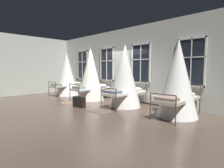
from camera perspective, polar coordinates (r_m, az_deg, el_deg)
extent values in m
plane|color=#4C3D33|center=(8.27, -2.21, -6.10)|extent=(19.84, 19.84, 0.00)
cube|color=#B2B7AD|center=(9.06, 3.82, 6.28)|extent=(10.92, 0.10, 3.59)
cube|color=#B2B7AD|center=(12.04, -26.55, 5.46)|extent=(0.10, 6.80, 3.59)
cube|color=black|center=(11.52, -9.55, 6.14)|extent=(1.05, 0.02, 1.83)
cube|color=silver|center=(11.53, -9.49, 1.76)|extent=(1.05, 0.06, 0.07)
cube|color=silver|center=(11.57, -9.62, 10.50)|extent=(1.05, 0.06, 0.07)
cube|color=silver|center=(11.92, -10.94, 6.08)|extent=(0.07, 0.06, 1.83)
cube|color=silver|center=(11.12, -8.06, 6.20)|extent=(0.07, 0.06, 1.83)
cube|color=silver|center=(11.52, -9.55, 6.14)|extent=(0.04, 0.06, 1.83)
cube|color=silver|center=(11.52, -9.56, 7.05)|extent=(1.05, 0.06, 0.04)
cube|color=black|center=(9.77, -1.68, 6.41)|extent=(1.05, 0.02, 1.83)
cube|color=silver|center=(9.79, -1.66, 1.25)|extent=(1.05, 0.06, 0.07)
cube|color=silver|center=(9.83, -1.69, 11.55)|extent=(1.05, 0.06, 0.07)
cube|color=silver|center=(10.13, -3.61, 6.36)|extent=(0.07, 0.06, 1.83)
cube|color=silver|center=(9.42, 0.40, 6.46)|extent=(0.07, 0.06, 1.83)
cube|color=silver|center=(9.77, -1.68, 6.41)|extent=(0.04, 0.06, 1.83)
cube|color=silver|center=(9.77, -1.68, 7.48)|extent=(1.05, 0.06, 0.04)
cube|color=black|center=(8.28, 9.32, 6.59)|extent=(1.05, 0.02, 1.83)
cube|color=silver|center=(8.30, 9.23, 0.51)|extent=(1.05, 0.06, 0.07)
cube|color=silver|center=(8.35, 9.41, 12.64)|extent=(1.05, 0.06, 0.07)
cube|color=silver|center=(8.57, 6.62, 6.57)|extent=(0.07, 0.06, 1.83)
cube|color=silver|center=(8.00, 12.20, 6.60)|extent=(0.07, 0.06, 1.83)
cube|color=silver|center=(8.28, 9.32, 6.59)|extent=(0.04, 0.06, 1.83)
cube|color=silver|center=(8.28, 9.34, 7.86)|extent=(1.05, 0.06, 0.04)
cube|color=black|center=(7.21, 24.31, 6.45)|extent=(1.05, 0.02, 1.83)
cube|color=silver|center=(7.23, 24.05, -0.53)|extent=(1.05, 0.06, 0.07)
cube|color=silver|center=(7.29, 24.56, 13.38)|extent=(1.05, 0.06, 0.07)
cube|color=silver|center=(7.39, 20.72, 6.53)|extent=(0.07, 0.06, 1.83)
cube|color=silver|center=(7.05, 28.07, 6.35)|extent=(0.07, 0.06, 1.83)
cube|color=silver|center=(7.21, 24.31, 6.45)|extent=(0.04, 0.06, 1.83)
cube|color=silver|center=(7.21, 24.36, 7.90)|extent=(1.05, 0.06, 0.04)
cube|color=silver|center=(9.06, 3.23, -3.52)|extent=(7.41, 0.10, 0.36)
cylinder|color=#4C3323|center=(11.79, -11.32, -0.45)|extent=(0.04, 0.04, 0.98)
cylinder|color=#4C3323|center=(11.13, -8.89, -0.73)|extent=(0.04, 0.04, 0.98)
cylinder|color=#4C3323|center=(10.79, -19.85, -1.51)|extent=(0.04, 0.04, 0.85)
cylinder|color=#4C3323|center=(10.07, -17.76, -1.90)|extent=(0.04, 0.04, 0.85)
cylinder|color=#4C3323|center=(11.25, -15.40, -0.61)|extent=(0.07, 1.96, 0.03)
cylinder|color=#4C3323|center=(10.56, -13.11, -0.92)|extent=(0.07, 1.96, 0.03)
cylinder|color=#4C3323|center=(11.42, -10.18, 1.85)|extent=(0.82, 0.05, 0.03)
cylinder|color=#4C3323|center=(10.39, -18.91, 0.63)|extent=(0.82, 0.05, 0.03)
cube|color=#B7B2A3|center=(10.90, -14.30, -0.49)|extent=(0.88, 2.00, 0.10)
ellipsoid|color=#B7B2A3|center=(11.30, -11.13, 0.38)|extent=(0.64, 0.41, 0.14)
cube|color=slate|center=(10.52, -17.63, -0.21)|extent=(0.68, 0.37, 0.10)
cone|color=white|center=(10.85, -14.38, 3.22)|extent=(1.34, 1.34, 2.57)
cylinder|color=#4C3323|center=(10.02, -3.81, -1.32)|extent=(0.04, 0.04, 0.98)
cylinder|color=#4C3323|center=(9.42, -0.60, -1.72)|extent=(0.04, 0.04, 0.98)
cylinder|color=#4C3323|center=(8.90, -13.52, -2.68)|extent=(0.04, 0.04, 0.85)
cylinder|color=#4C3323|center=(8.21, -10.63, -3.27)|extent=(0.04, 0.04, 0.85)
cylinder|color=#4C3323|center=(9.42, -8.38, -1.55)|extent=(0.08, 1.96, 0.03)
cylinder|color=#4C3323|center=(8.77, -5.27, -2.01)|extent=(0.08, 1.96, 0.03)
cylinder|color=#4C3323|center=(9.67, -2.27, 1.36)|extent=(0.82, 0.05, 0.03)
cylinder|color=#4C3323|center=(8.51, -12.18, -0.13)|extent=(0.82, 0.05, 0.03)
cube|color=silver|center=(9.09, -6.88, -1.45)|extent=(0.89, 2.00, 0.10)
ellipsoid|color=silver|center=(9.54, -3.34, -0.38)|extent=(0.64, 0.42, 0.14)
cube|color=slate|center=(8.66, -10.70, -1.14)|extent=(0.68, 0.38, 0.10)
cone|color=silver|center=(9.03, -6.94, 3.42)|extent=(1.34, 1.34, 2.70)
cylinder|color=#4C3323|center=(8.47, 6.38, -2.52)|extent=(0.04, 0.04, 0.98)
cylinder|color=#4C3323|center=(7.99, 10.99, -3.03)|extent=(0.04, 0.04, 0.98)
cylinder|color=#4C3323|center=(7.05, -3.55, -4.56)|extent=(0.04, 0.04, 0.85)
cylinder|color=#4C3323|center=(6.48, 1.32, -5.41)|extent=(0.04, 0.04, 0.85)
cylinder|color=#4C3323|center=(7.72, 1.88, -2.95)|extent=(0.04, 1.96, 0.03)
cylinder|color=#4C3323|center=(7.20, 6.68, -3.57)|extent=(0.04, 1.96, 0.03)
cylinder|color=#4C3323|center=(8.17, 8.66, 0.63)|extent=(0.82, 0.03, 0.03)
cylinder|color=#4C3323|center=(6.70, -1.23, -1.39)|extent=(0.82, 0.03, 0.03)
cube|color=silver|center=(7.45, 4.19, -2.86)|extent=(0.84, 1.99, 0.10)
ellipsoid|color=silver|center=(8.01, 7.63, -1.46)|extent=(0.63, 0.40, 0.14)
cube|color=slate|center=(6.90, 0.32, -2.62)|extent=(0.67, 0.36, 0.10)
cone|color=white|center=(7.38, 4.23, 2.77)|extent=(1.34, 1.34, 2.62)
cylinder|color=#4C3323|center=(7.33, 20.56, -3.99)|extent=(0.04, 0.04, 0.98)
cylinder|color=#4C3323|center=(7.04, 26.66, -4.57)|extent=(0.04, 0.04, 0.98)
cylinder|color=#4C3323|center=(5.63, 12.34, -7.13)|extent=(0.04, 0.04, 0.85)
cylinder|color=#4C3323|center=(5.25, 19.99, -8.20)|extent=(0.04, 0.04, 0.85)
cylinder|color=#4C3323|center=(6.45, 17.02, -4.77)|extent=(0.04, 1.96, 0.03)
cylinder|color=#4C3323|center=(6.12, 23.85, -5.50)|extent=(0.04, 1.96, 0.03)
cylinder|color=#4C3323|center=(7.12, 23.69, -0.39)|extent=(0.82, 0.03, 0.03)
cylinder|color=#4C3323|center=(5.35, 16.14, -3.23)|extent=(0.82, 0.03, 0.03)
cube|color=#B7B2A3|center=(6.26, 20.36, -4.67)|extent=(0.84, 1.99, 0.10)
ellipsoid|color=silver|center=(6.92, 22.90, -2.83)|extent=(0.63, 0.40, 0.14)
cube|color=gray|center=(5.60, 17.36, -4.65)|extent=(0.67, 0.36, 0.10)
cone|color=white|center=(6.19, 20.56, 1.81)|extent=(1.34, 1.34, 2.57)
cube|color=brown|center=(8.40, -14.05, -6.05)|extent=(0.81, 0.58, 0.01)
cube|color=brown|center=(6.61, -3.63, -8.93)|extent=(0.80, 0.57, 0.01)
cube|color=black|center=(7.43, -10.63, -5.74)|extent=(0.59, 0.30, 0.44)
cube|color=tan|center=(7.51, -10.06, -5.62)|extent=(0.50, 0.11, 0.03)
torus|color=black|center=(7.39, -10.66, -3.95)|extent=(0.17, 0.17, 0.02)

